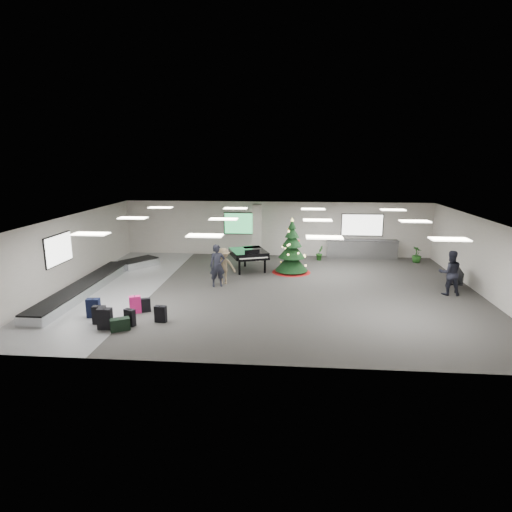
# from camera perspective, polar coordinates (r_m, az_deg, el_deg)

# --- Properties ---
(ground) EXTENTS (18.00, 18.00, 0.00)m
(ground) POSITION_cam_1_polar(r_m,az_deg,el_deg) (18.91, 1.82, -4.59)
(ground) COLOR #363431
(ground) RESTS_ON ground
(room_envelope) EXTENTS (18.02, 14.02, 3.21)m
(room_envelope) POSITION_cam_1_polar(r_m,az_deg,el_deg) (19.03, 0.83, 2.76)
(room_envelope) COLOR #BAB4AA
(room_envelope) RESTS_ON ground
(baggage_carousel) EXTENTS (2.28, 9.71, 0.43)m
(baggage_carousel) POSITION_cam_1_polar(r_m,az_deg,el_deg) (20.69, -20.46, -3.26)
(baggage_carousel) COLOR silver
(baggage_carousel) RESTS_ON ground
(service_counter) EXTENTS (4.05, 0.65, 1.08)m
(service_counter) POSITION_cam_1_polar(r_m,az_deg,el_deg) (25.52, 13.92, 0.93)
(service_counter) COLOR silver
(service_counter) RESTS_ON ground
(suitcase_0) EXTENTS (0.49, 0.28, 0.76)m
(suitcase_0) POSITION_cam_1_polar(r_m,az_deg,el_deg) (15.52, -19.50, -7.90)
(suitcase_0) COLOR black
(suitcase_0) RESTS_ON ground
(suitcase_1) EXTENTS (0.43, 0.34, 0.61)m
(suitcase_1) POSITION_cam_1_polar(r_m,az_deg,el_deg) (15.60, -16.47, -7.86)
(suitcase_1) COLOR black
(suitcase_1) RESTS_ON ground
(pink_suitcase) EXTENTS (0.48, 0.39, 0.68)m
(pink_suitcase) POSITION_cam_1_polar(r_m,az_deg,el_deg) (16.75, -15.81, -6.25)
(pink_suitcase) COLOR #E81E77
(pink_suitcase) RESTS_ON ground
(suitcase_3) EXTENTS (0.40, 0.32, 0.55)m
(suitcase_3) POSITION_cam_1_polar(r_m,az_deg,el_deg) (16.80, -14.49, -6.35)
(suitcase_3) COLOR black
(suitcase_3) RESTS_ON ground
(navy_suitcase) EXTENTS (0.49, 0.32, 0.73)m
(navy_suitcase) POSITION_cam_1_polar(r_m,az_deg,el_deg) (16.78, -20.86, -6.50)
(navy_suitcase) COLOR black
(navy_suitcase) RESTS_ON ground
(suitcase_5) EXTENTS (0.45, 0.26, 0.67)m
(suitcase_5) POSITION_cam_1_polar(r_m,az_deg,el_deg) (16.08, -20.19, -7.40)
(suitcase_5) COLOR black
(suitcase_5) RESTS_ON ground
(green_duffel) EXTENTS (0.71, 0.59, 0.45)m
(green_duffel) POSITION_cam_1_polar(r_m,az_deg,el_deg) (15.31, -17.68, -8.68)
(green_duffel) COLOR black
(green_duffel) RESTS_ON ground
(suitcase_7) EXTENTS (0.43, 0.26, 0.61)m
(suitcase_7) POSITION_cam_1_polar(r_m,az_deg,el_deg) (15.67, -12.60, -7.54)
(suitcase_7) COLOR black
(suitcase_7) RESTS_ON ground
(christmas_tree) EXTENTS (1.97, 1.97, 2.81)m
(christmas_tree) POSITION_cam_1_polar(r_m,az_deg,el_deg) (21.69, 4.77, 0.30)
(christmas_tree) COLOR maroon
(christmas_tree) RESTS_ON ground
(grand_piano) EXTENTS (2.29, 2.60, 1.24)m
(grand_piano) POSITION_cam_1_polar(r_m,az_deg,el_deg) (21.98, -0.97, 0.31)
(grand_piano) COLOR black
(grand_piano) RESTS_ON ground
(bench) EXTENTS (0.76, 1.51, 0.91)m
(bench) POSITION_cam_1_polar(r_m,az_deg,el_deg) (20.90, 25.16, -2.66)
(bench) COLOR black
(bench) RESTS_ON ground
(traveler_a) EXTENTS (0.82, 0.68, 1.92)m
(traveler_a) POSITION_cam_1_polar(r_m,az_deg,el_deg) (19.32, -5.17, -1.29)
(traveler_a) COLOR black
(traveler_a) RESTS_ON ground
(traveler_b) EXTENTS (1.14, 0.73, 1.68)m
(traveler_b) POSITION_cam_1_polar(r_m,az_deg,el_deg) (19.73, -4.35, -1.34)
(traveler_b) COLOR #897355
(traveler_b) RESTS_ON ground
(traveler_bench) EXTENTS (0.95, 0.75, 1.92)m
(traveler_bench) POSITION_cam_1_polar(r_m,az_deg,el_deg) (19.82, 24.45, -2.06)
(traveler_bench) COLOR black
(traveler_bench) RESTS_ON ground
(potted_plant_left) EXTENTS (0.53, 0.57, 0.83)m
(potted_plant_left) POSITION_cam_1_polar(r_m,az_deg,el_deg) (24.58, 8.47, 0.41)
(potted_plant_left) COLOR #154416
(potted_plant_left) RESTS_ON ground
(potted_plant_right) EXTENTS (0.70, 0.70, 0.91)m
(potted_plant_right) POSITION_cam_1_polar(r_m,az_deg,el_deg) (25.39, 20.64, 0.19)
(potted_plant_right) COLOR #154416
(potted_plant_right) RESTS_ON ground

